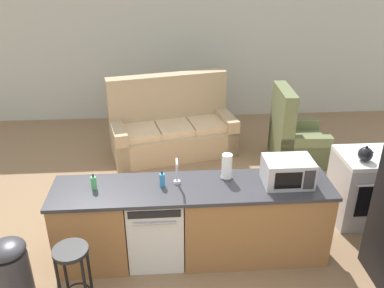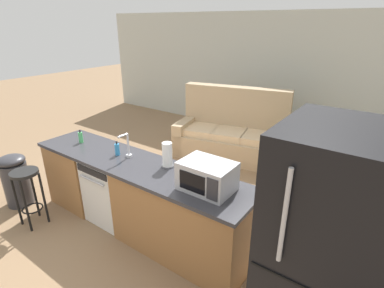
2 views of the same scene
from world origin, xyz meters
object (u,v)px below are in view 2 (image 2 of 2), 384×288
at_px(kettle, 335,196).
at_px(dish_soap_bottle, 81,137).
at_px(microwave, 207,176).
at_px(refrigerator, 327,281).
at_px(soap_bottle, 117,149).
at_px(paper_towel_roll, 167,155).
at_px(armchair, 336,175).
at_px(couch, 232,135).
at_px(stove_range, 347,245).
at_px(bar_stool, 27,186).
at_px(trash_bin, 16,180).
at_px(dishwasher, 114,189).

bearing_deg(kettle, dish_soap_bottle, -172.60).
bearing_deg(dish_soap_bottle, microwave, -0.81).
relative_size(refrigerator, soap_bottle, 10.86).
xyz_separation_m(paper_towel_roll, armchair, (1.41, 2.05, -0.69)).
bearing_deg(couch, dish_soap_bottle, -107.90).
bearing_deg(stove_range, bar_stool, -159.43).
height_order(dish_soap_bottle, kettle, kettle).
xyz_separation_m(stove_range, dish_soap_bottle, (-3.21, -0.52, 0.52)).
relative_size(dish_soap_bottle, kettle, 0.86).
distance_m(refrigerator, trash_bin, 3.99).
xyz_separation_m(paper_towel_roll, couch, (-0.54, 2.50, -0.64)).
bearing_deg(dish_soap_bottle, refrigerator, -10.17).
relative_size(dish_soap_bottle, armchair, 0.15).
xyz_separation_m(stove_range, armchair, (-0.42, 1.65, -0.10)).
distance_m(dishwasher, couch, 2.66).
xyz_separation_m(paper_towel_roll, soap_bottle, (-0.69, -0.11, -0.07)).
xyz_separation_m(dish_soap_bottle, trash_bin, (-0.73, -0.61, -0.59)).
bearing_deg(bar_stool, soap_bottle, 42.06).
height_order(stove_range, microwave, microwave).
bearing_deg(kettle, couch, 134.59).
bearing_deg(kettle, microwave, -157.89).
bearing_deg(microwave, bar_stool, -161.72).
height_order(stove_range, armchair, armchair).
bearing_deg(paper_towel_roll, trash_bin, -160.86).
height_order(dishwasher, soap_bottle, soap_bottle).
height_order(refrigerator, bar_stool, refrigerator).
bearing_deg(soap_bottle, dish_soap_bottle, -179.02).
distance_m(dishwasher, microwave, 1.52).
height_order(dishwasher, bar_stool, dishwasher).
bearing_deg(refrigerator, couch, 126.43).
xyz_separation_m(refrigerator, couch, (-2.36, 3.20, -0.56)).
height_order(dishwasher, stove_range, stove_range).
height_order(trash_bin, armchair, armchair).
height_order(microwave, couch, couch).
bearing_deg(armchair, refrigerator, -81.30).
bearing_deg(armchair, dish_soap_bottle, -142.16).
distance_m(couch, armchair, 2.00).
distance_m(trash_bin, armchair, 4.49).
distance_m(soap_bottle, dish_soap_bottle, 0.70).
height_order(stove_range, paper_towel_roll, paper_towel_roll).
xyz_separation_m(refrigerator, bar_stool, (-3.34, -0.16, -0.42)).
xyz_separation_m(paper_towel_roll, bar_stool, (-1.51, -0.86, -0.50)).
relative_size(microwave, soap_bottle, 2.84).
bearing_deg(refrigerator, kettle, 99.66).
relative_size(dishwasher, paper_towel_roll, 2.98).
relative_size(dishwasher, stove_range, 0.93).
bearing_deg(dishwasher, stove_range, 11.91).
relative_size(refrigerator, armchair, 1.59).
xyz_separation_m(dishwasher, trash_bin, (-1.34, -0.58, -0.04)).
xyz_separation_m(dishwasher, bar_stool, (-0.74, -0.70, 0.11)).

